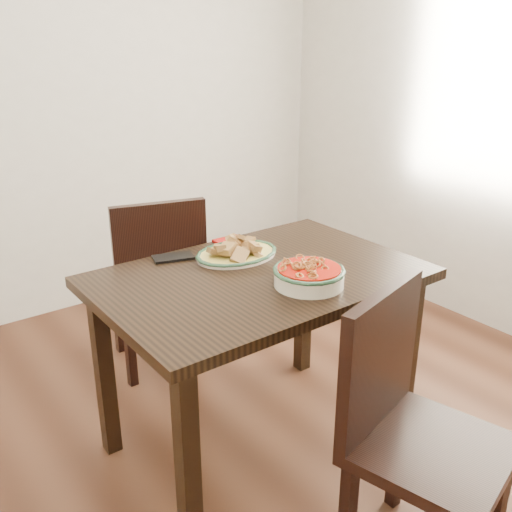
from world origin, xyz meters
TOP-DOWN VIEW (x-y plane):
  - floor at (0.00, 0.00)m, footprint 3.50×3.50m
  - wall_back at (0.00, 1.75)m, footprint 3.50×0.10m
  - dining_table at (0.09, 0.06)m, footprint 1.17×0.78m
  - chair_far at (0.04, 0.78)m, footprint 0.51×0.51m
  - chair_near at (0.12, -0.63)m, footprint 0.51×0.51m
  - fish_plate at (0.12, 0.24)m, footprint 0.33×0.26m
  - noodle_bowl at (0.16, -0.14)m, footprint 0.25×0.25m
  - smartphone at (-0.09, 0.37)m, footprint 0.17×0.12m
  - napkin at (0.19, 0.39)m, footprint 0.12×0.10m

SIDE VIEW (x-z plane):
  - floor at x=0.00m, z-range 0.00..0.00m
  - chair_far at x=0.04m, z-range 0.05..0.94m
  - chair_near at x=0.12m, z-range 0.05..0.94m
  - dining_table at x=0.09m, z-range 0.27..1.02m
  - smartphone at x=-0.09m, z-range 0.75..0.76m
  - napkin at x=0.19m, z-range 0.75..0.76m
  - noodle_bowl at x=0.16m, z-range 0.75..0.84m
  - fish_plate at x=0.12m, z-range 0.74..0.85m
  - wall_back at x=0.00m, z-range 0.00..2.60m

